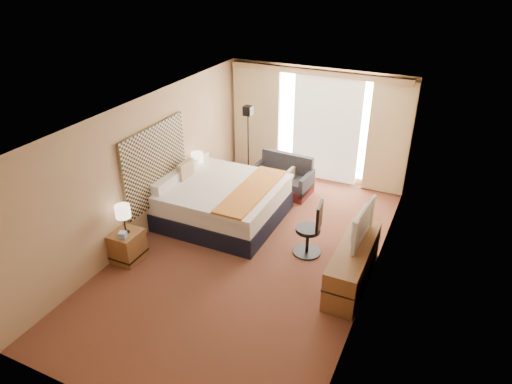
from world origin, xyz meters
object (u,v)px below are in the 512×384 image
at_px(bed, 221,201).
at_px(nightstand_right, 202,186).
at_px(floor_lamp, 248,131).
at_px(media_dresser, 353,264).
at_px(lamp_right, 197,158).
at_px(lamp_left, 123,212).
at_px(desk_chair, 311,232).
at_px(nightstand_left, 128,246).
at_px(loveseat, 282,180).
at_px(television, 357,222).

bearing_deg(bed, nightstand_right, 143.40).
height_order(bed, floor_lamp, floor_lamp).
height_order(nightstand_right, media_dresser, media_dresser).
relative_size(floor_lamp, lamp_right, 3.70).
height_order(lamp_left, lamp_right, lamp_left).
bearing_deg(lamp_left, desk_chair, 28.22).
bearing_deg(nightstand_left, bed, 66.96).
xyz_separation_m(media_dresser, loveseat, (-2.23, 2.49, -0.08)).
distance_m(nightstand_right, media_dresser, 3.97).
height_order(bed, lamp_left, bed).
bearing_deg(television, floor_lamp, 58.50).
distance_m(media_dresser, desk_chair, 0.99).
bearing_deg(media_dresser, nightstand_right, 158.60).
bearing_deg(bed, television, -12.33).
height_order(media_dresser, desk_chair, desk_chair).
distance_m(nightstand_left, nightstand_right, 2.50).
bearing_deg(media_dresser, bed, 163.62).
bearing_deg(nightstand_left, lamp_left, 11.61).
height_order(nightstand_left, television, television).
relative_size(lamp_left, lamp_right, 1.03).
relative_size(media_dresser, desk_chair, 1.75).
bearing_deg(nightstand_left, television, 19.31).
bearing_deg(television, loveseat, 47.70).
bearing_deg(lamp_right, media_dresser, -20.67).
distance_m(media_dresser, floor_lamp, 3.90).
height_order(loveseat, lamp_right, lamp_right).
distance_m(bed, loveseat, 1.77).
relative_size(bed, television, 2.23).
bearing_deg(loveseat, lamp_left, -108.49).
xyz_separation_m(bed, lamp_left, (-0.80, -1.90, 0.56)).
distance_m(nightstand_left, lamp_right, 2.56).
relative_size(nightstand_left, bed, 0.24).
height_order(media_dresser, loveseat, loveseat).
bearing_deg(media_dresser, desk_chair, 152.06).
xyz_separation_m(lamp_left, television, (3.64, 1.28, 0.03)).
height_order(nightstand_left, floor_lamp, floor_lamp).
xyz_separation_m(loveseat, floor_lamp, (-0.75, -0.19, 1.09)).
distance_m(media_dresser, television, 0.69).
distance_m(media_dresser, loveseat, 3.34).
bearing_deg(lamp_right, nightstand_left, -88.88).
bearing_deg(media_dresser, nightstand_left, -164.16).
distance_m(nightstand_right, lamp_left, 2.59).
height_order(nightstand_right, floor_lamp, floor_lamp).
relative_size(bed, desk_chair, 2.22).
bearing_deg(television, nightstand_right, 75.25).
xyz_separation_m(bed, lamp_right, (-0.86, 0.56, 0.55)).
distance_m(desk_chair, lamp_right, 3.07).
xyz_separation_m(loveseat, lamp_right, (-1.52, -1.07, 0.68)).
relative_size(media_dresser, lamp_right, 3.45).
bearing_deg(lamp_right, desk_chair, -18.30).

